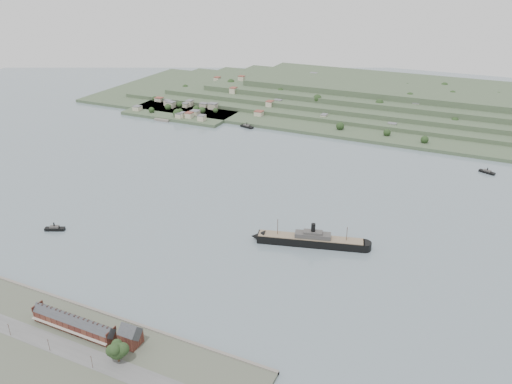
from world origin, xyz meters
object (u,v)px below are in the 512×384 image
at_px(tugboat, 55,228).
at_px(fig_tree, 117,350).
at_px(terrace_row, 74,323).
at_px(steamship, 307,240).
at_px(gabled_building, 131,336).

bearing_deg(tugboat, fig_tree, -34.18).
height_order(terrace_row, fig_tree, fig_tree).
xyz_separation_m(steamship, tugboat, (-190.79, -64.08, -2.33)).
xyz_separation_m(terrace_row, gabled_building, (37.50, 4.02, 1.34)).
distance_m(terrace_row, gabled_building, 37.74).
height_order(terrace_row, gabled_building, gabled_building).
relative_size(terrace_row, steamship, 0.62).
bearing_deg(steamship, gabled_building, -109.58).
relative_size(gabled_building, steamship, 0.16).
xyz_separation_m(gabled_building, fig_tree, (2.13, -13.74, 1.79)).
xyz_separation_m(terrace_row, fig_tree, (39.63, -9.72, 3.13)).
xyz_separation_m(terrace_row, steamship, (89.46, 150.10, -2.80)).
bearing_deg(tugboat, steamship, 18.57).
bearing_deg(steamship, terrace_row, -120.80).
bearing_deg(gabled_building, fig_tree, -81.18).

